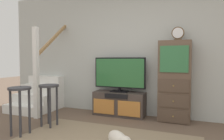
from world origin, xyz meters
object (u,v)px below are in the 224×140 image
desk_clock (178,34)px  bar_stool_far (49,96)px  media_console (119,104)px  side_cabinet (175,81)px  television (120,74)px  dog (119,140)px  bar_stool_near (20,100)px

desk_clock → bar_stool_far: bearing=-151.3°
media_console → desk_clock: desk_clock is taller
side_cabinet → desk_clock: bearing=-17.9°
side_cabinet → desk_clock: (0.05, -0.01, 0.88)m
television → desk_clock: (1.15, -0.03, 0.77)m
side_cabinet → dog: size_ratio=3.32×
media_console → television: bearing=90.0°
desk_clock → bar_stool_near: desk_clock is taller
bar_stool_near → dog: (1.58, 0.11, -0.43)m
desk_clock → side_cabinet: bearing=162.1°
media_console → television: television is taller
media_console → desk_clock: (1.15, -0.00, 1.40)m
media_console → bar_stool_far: size_ratio=1.46×
bar_stool_near → bar_stool_far: (0.14, 0.50, -0.01)m
desk_clock → dog: (-0.60, -1.51, -1.52)m
desk_clock → dog: bearing=-111.6°
bar_stool_near → bar_stool_far: bar_stool_near is taller
media_console → desk_clock: bearing=-0.2°
bar_stool_far → dog: 1.55m
media_console → television: (0.00, 0.02, 0.63)m
television → bar_stool_near: television is taller
television → bar_stool_far: size_ratio=1.49×
desk_clock → media_console: bearing=179.8°
side_cabinet → bar_stool_near: 2.69m
television → side_cabinet: 1.11m
media_console → desk_clock: size_ratio=4.31×
bar_stool_near → dog: bearing=3.8°
television → dog: size_ratio=2.39×
television → side_cabinet: (1.10, -0.01, -0.12)m
bar_stool_far → dog: size_ratio=1.60×
side_cabinet → bar_stool_far: side_cabinet is taller
media_console → dog: 1.62m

